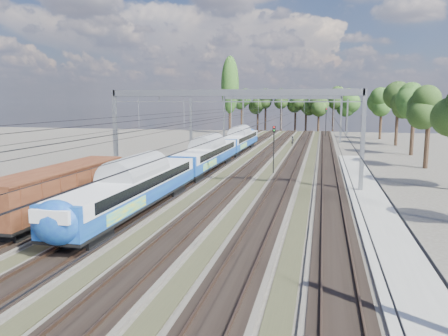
% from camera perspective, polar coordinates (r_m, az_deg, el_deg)
% --- Properties ---
extents(track_bed, '(21.00, 130.00, 0.34)m').
position_cam_1_polar(track_bed, '(55.10, 4.13, 0.50)').
color(track_bed, '#47423A').
rests_on(track_bed, ground).
extents(platform, '(3.00, 70.00, 0.30)m').
position_cam_1_polar(platform, '(30.21, 19.82, -6.72)').
color(platform, gray).
rests_on(platform, ground).
extents(catenary, '(25.65, 130.00, 9.00)m').
position_cam_1_polar(catenary, '(62.13, 5.57, 7.23)').
color(catenary, slate).
rests_on(catenary, ground).
extents(tree_belt, '(39.01, 99.54, 12.09)m').
position_cam_1_polar(tree_belt, '(102.58, 11.30, 8.75)').
color(tree_belt, black).
rests_on(tree_belt, ground).
extents(poplar, '(4.40, 4.40, 19.04)m').
position_cam_1_polar(poplar, '(109.38, 0.79, 10.74)').
color(poplar, black).
rests_on(poplar, ground).
extents(emu_train, '(2.79, 59.11, 4.08)m').
position_cam_1_polar(emu_train, '(49.07, -2.25, 2.22)').
color(emu_train, black).
rests_on(emu_train, ground).
extents(freight_boxcar, '(2.71, 13.09, 3.37)m').
position_cam_1_polar(freight_boxcar, '(31.44, -20.54, -2.60)').
color(freight_boxcar, black).
rests_on(freight_boxcar, ground).
extents(worker, '(0.58, 0.71, 1.69)m').
position_cam_1_polar(worker, '(80.59, 8.95, 3.53)').
color(worker, black).
rests_on(worker, ground).
extents(signal_near, '(0.36, 0.33, 5.29)m').
position_cam_1_polar(signal_near, '(47.97, 6.52, 3.16)').
color(signal_near, black).
rests_on(signal_near, ground).
extents(signal_far, '(0.46, 0.43, 6.49)m').
position_cam_1_polar(signal_far, '(100.35, 13.18, 6.26)').
color(signal_far, black).
rests_on(signal_far, ground).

